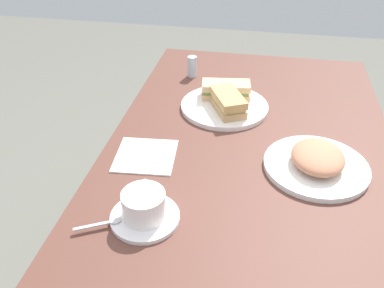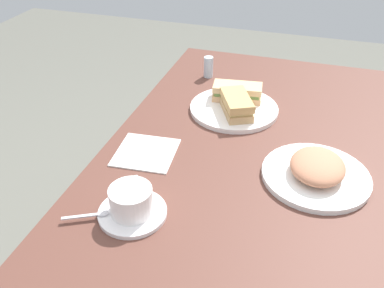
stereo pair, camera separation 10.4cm
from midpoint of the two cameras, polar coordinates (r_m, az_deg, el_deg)
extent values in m
cube|color=brown|center=(1.13, 5.60, -0.25)|extent=(1.19, 0.76, 0.05)
cylinder|color=brown|center=(1.80, -2.93, 0.40)|extent=(0.08, 0.08, 0.69)
cylinder|color=brown|center=(1.77, 16.38, -1.61)|extent=(0.08, 0.08, 0.69)
cylinder|color=white|center=(1.25, 2.18, 5.19)|extent=(0.26, 0.26, 0.01)
cube|color=tan|center=(1.21, 2.56, 5.13)|extent=(0.15, 0.12, 0.02)
cube|color=#D9C17A|center=(1.20, 2.58, 5.78)|extent=(0.14, 0.11, 0.01)
cube|color=tan|center=(1.19, 2.60, 6.44)|extent=(0.15, 0.12, 0.02)
cube|color=#E2AF7C|center=(1.28, 2.42, 6.91)|extent=(0.09, 0.16, 0.02)
cube|color=#688E46|center=(1.28, 2.44, 7.50)|extent=(0.08, 0.14, 0.01)
cube|color=#DCB67E|center=(1.27, 2.46, 8.10)|extent=(0.09, 0.16, 0.02)
cylinder|color=white|center=(0.88, -9.99, -10.18)|extent=(0.15, 0.15, 0.01)
cylinder|color=white|center=(0.86, -10.22, -8.53)|extent=(0.09, 0.09, 0.06)
cylinder|color=#9E8045|center=(0.84, -10.40, -7.24)|extent=(0.08, 0.08, 0.01)
torus|color=white|center=(0.90, -9.89, -6.28)|extent=(0.04, 0.02, 0.04)
cube|color=silver|center=(0.88, -17.14, -11.01)|extent=(0.04, 0.07, 0.00)
ellipsoid|color=silver|center=(0.88, -14.07, -10.48)|extent=(0.03, 0.03, 0.01)
cylinder|color=white|center=(1.03, 14.18, -3.14)|extent=(0.25, 0.25, 0.01)
ellipsoid|color=tan|center=(1.01, 14.41, -1.84)|extent=(0.15, 0.13, 0.04)
cube|color=white|center=(1.05, -9.30, -1.73)|extent=(0.16, 0.16, 0.00)
cylinder|color=silver|center=(1.44, -2.07, 10.70)|extent=(0.03, 0.03, 0.07)
camera|label=1|loc=(0.05, -92.86, -1.97)|focal=38.21mm
camera|label=2|loc=(0.05, 87.14, 1.97)|focal=38.21mm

